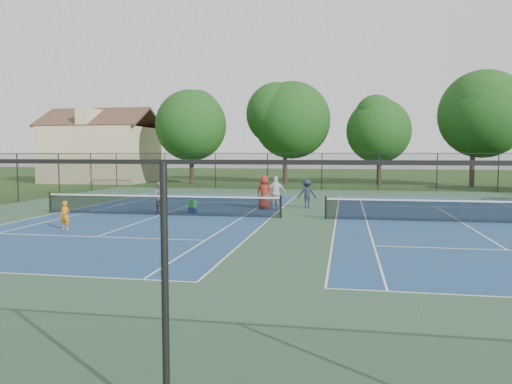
% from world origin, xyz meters
% --- Properties ---
extents(ground, '(140.00, 140.00, 0.00)m').
position_xyz_m(ground, '(0.00, 0.00, 0.00)').
color(ground, '#234716').
rests_on(ground, ground).
extents(court_pad, '(36.00, 36.00, 0.01)m').
position_xyz_m(court_pad, '(0.00, 0.00, 0.00)').
color(court_pad, '#2E5236').
rests_on(court_pad, ground).
extents(tennis_court_left, '(12.00, 23.83, 1.07)m').
position_xyz_m(tennis_court_left, '(-7.00, 0.00, 0.10)').
color(tennis_court_left, navy).
rests_on(tennis_court_left, ground).
extents(tennis_court_right, '(12.00, 23.83, 1.07)m').
position_xyz_m(tennis_court_right, '(7.00, 0.00, 0.10)').
color(tennis_court_right, navy).
rests_on(tennis_court_right, ground).
extents(perimeter_fence, '(36.08, 36.08, 3.02)m').
position_xyz_m(perimeter_fence, '(0.00, 0.00, 1.60)').
color(perimeter_fence, black).
rests_on(perimeter_fence, ground).
extents(tree_back_a, '(6.80, 6.80, 9.15)m').
position_xyz_m(tree_back_a, '(-13.00, 24.00, 6.04)').
color(tree_back_a, '#2D2116').
rests_on(tree_back_a, ground).
extents(tree_back_b, '(7.60, 7.60, 10.03)m').
position_xyz_m(tree_back_b, '(-4.00, 26.00, 6.60)').
color(tree_back_b, '#2D2116').
rests_on(tree_back_b, ground).
extents(tree_back_c, '(6.00, 6.00, 8.40)m').
position_xyz_m(tree_back_c, '(5.00, 25.00, 5.48)').
color(tree_back_c, '#2D2116').
rests_on(tree_back_c, ground).
extents(tree_back_d, '(7.80, 7.80, 10.37)m').
position_xyz_m(tree_back_d, '(13.00, 24.00, 6.82)').
color(tree_back_d, '#2D2116').
rests_on(tree_back_d, ground).
extents(clapboard_house, '(10.80, 8.10, 7.65)m').
position_xyz_m(clapboard_house, '(-23.00, 25.00, 3.09)').
color(clapboard_house, tan).
rests_on(clapboard_house, ground).
extents(child_player, '(0.44, 0.31, 1.16)m').
position_xyz_m(child_player, '(-9.08, -5.02, 0.58)').
color(child_player, orange).
rests_on(child_player, ground).
extents(instructor, '(0.92, 0.81, 1.60)m').
position_xyz_m(instructor, '(-7.43, 0.89, 0.80)').
color(instructor, gray).
rests_on(instructor, ground).
extents(bystander_a, '(1.11, 0.61, 1.79)m').
position_xyz_m(bystander_a, '(-1.80, 3.75, 0.90)').
color(bystander_a, white).
rests_on(bystander_a, ground).
extents(bystander_b, '(1.08, 0.69, 1.60)m').
position_xyz_m(bystander_b, '(-0.16, 4.52, 0.80)').
color(bystander_b, '#192538').
rests_on(bystander_b, ground).
extents(bystander_c, '(1.01, 0.77, 1.84)m').
position_xyz_m(bystander_c, '(-2.41, 3.53, 0.92)').
color(bystander_c, maroon).
rests_on(bystander_c, ground).
extents(ball_crate, '(0.45, 0.39, 0.32)m').
position_xyz_m(ball_crate, '(-5.69, 1.04, 0.16)').
color(ball_crate, '#16379C').
rests_on(ball_crate, ground).
extents(ball_hopper, '(0.41, 0.36, 0.38)m').
position_xyz_m(ball_hopper, '(-5.69, 1.04, 0.51)').
color(ball_hopper, green).
rests_on(ball_hopper, ball_crate).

